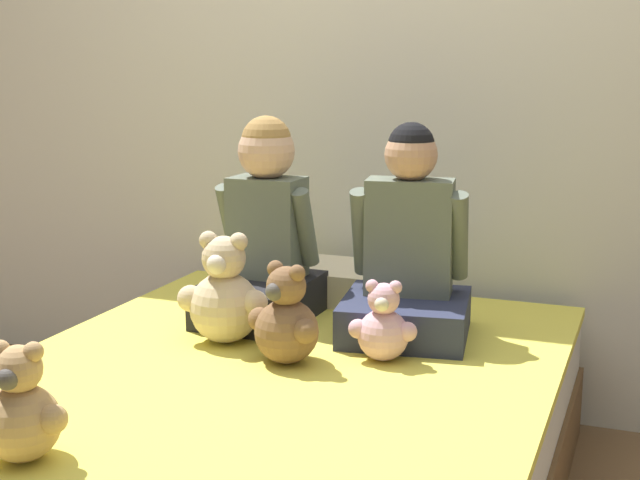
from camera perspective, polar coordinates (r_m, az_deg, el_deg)
name	(u,v)px	position (r m, az deg, el deg)	size (l,w,h in m)	color
wall_behind_bed	(388,54)	(3.17, 4.35, 11.77)	(8.00, 0.06, 2.50)	silver
bed	(267,453)	(2.42, -3.42, -13.46)	(1.45, 1.90, 0.44)	brown
child_on_left	(264,237)	(2.77, -3.61, 0.19)	(0.32, 0.40, 0.63)	black
child_on_right	(408,258)	(2.62, 5.65, -1.13)	(0.41, 0.42, 0.62)	#282D47
teddy_bear_held_by_left_child	(224,296)	(2.56, -6.14, -3.61)	(0.27, 0.20, 0.32)	#D1B78E
teddy_bear_held_by_right_child	(383,327)	(2.41, 4.06, -5.57)	(0.18, 0.14, 0.22)	#DBA3B2
teddy_bear_between_children	(286,321)	(2.38, -2.19, -5.22)	(0.22, 0.17, 0.28)	brown
teddy_bear_at_foot_of_bed	(20,411)	(1.93, -18.63, -10.33)	(0.21, 0.16, 0.25)	tan
pillow_at_headboard	(361,284)	(3.01, 2.63, -2.82)	(0.44, 0.30, 0.11)	beige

